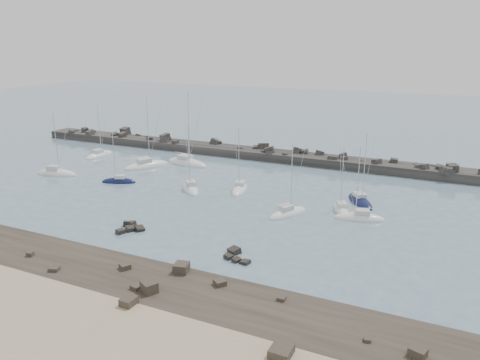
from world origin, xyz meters
name	(u,v)px	position (x,y,z in m)	size (l,w,h in m)	color
ground	(188,213)	(0.00, 0.00, 0.00)	(400.00, 400.00, 0.00)	slate
sand_strip	(12,321)	(0.00, -32.00, 0.00)	(140.00, 14.00, 1.00)	tan
rock_shelf	(86,275)	(-0.02, -22.00, 0.02)	(140.00, 12.00, 1.96)	#2B241D
rock_cluster_near	(130,228)	(-4.05, -8.94, 0.20)	(4.20, 4.08, 1.23)	black
rock_cluster_far	(237,256)	(13.25, -10.38, 0.06)	(4.14, 3.68, 1.53)	black
breakwater	(247,155)	(-7.36, 38.00, 0.30)	(115.00, 7.21, 5.13)	#282623
sailboat_0	(56,174)	(-35.17, 7.69, 0.16)	(8.84, 4.53, 13.57)	white
sailboat_1	(100,155)	(-38.24, 23.64, 0.14)	(2.81, 8.37, 13.18)	white
sailboat_2	(119,182)	(-20.41, 8.67, 0.13)	(6.81, 4.15, 10.47)	#0E143C
sailboat_3	(146,166)	(-22.61, 20.33, 0.15)	(7.46, 10.36, 15.89)	white
sailboat_4	(187,163)	(-16.08, 25.93, 0.15)	(11.08, 5.11, 16.82)	white
sailboat_5	(191,189)	(-5.90, 10.55, 0.15)	(7.04, 7.57, 12.68)	white
sailboat_6	(240,190)	(2.21, 13.93, 0.14)	(4.07, 8.06, 12.30)	white
sailboat_7	(288,214)	(14.02, 6.06, 0.14)	(5.35, 7.66, 11.85)	white
sailboat_8	(360,202)	(22.95, 16.38, 0.14)	(6.56, 8.03, 12.72)	#0E143C
sailboat_9	(359,218)	(24.39, 8.76, 0.14)	(7.78, 4.25, 11.85)	white
sailboat_10	(341,210)	(21.00, 11.29, 0.14)	(4.69, 6.94, 10.74)	white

